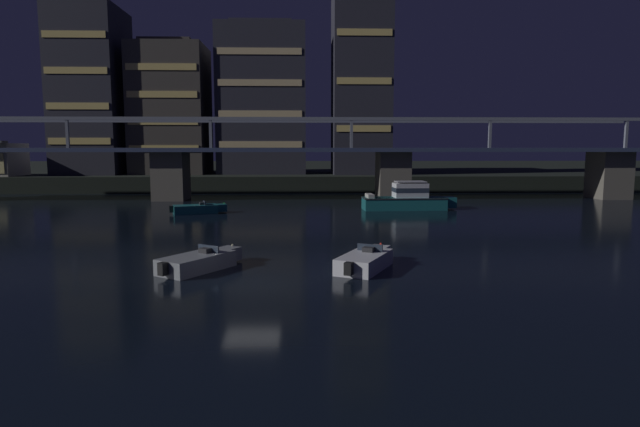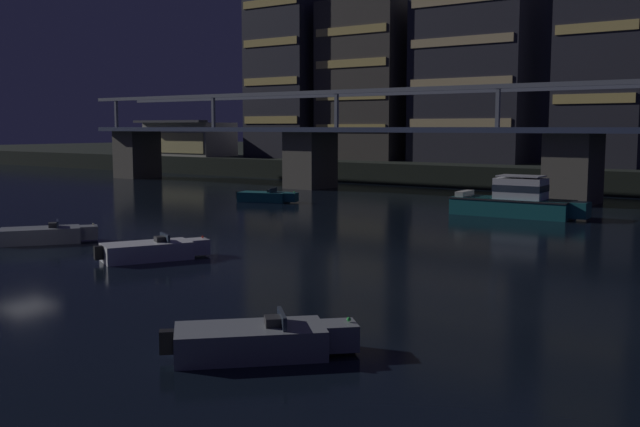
{
  "view_description": "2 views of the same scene",
  "coord_description": "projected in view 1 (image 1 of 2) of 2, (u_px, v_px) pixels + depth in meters",
  "views": [
    {
      "loc": [
        2.3,
        -23.71,
        6.13
      ],
      "look_at": [
        3.63,
        16.96,
        1.09
      ],
      "focal_mm": 30.3,
      "sensor_mm": 36.0,
      "label": 1
    },
    {
      "loc": [
        31.53,
        -19.63,
        6.01
      ],
      "look_at": [
        8.43,
        11.9,
        1.48
      ],
      "focal_mm": 41.9,
      "sensor_mm": 36.0,
      "label": 2
    }
  ],
  "objects": [
    {
      "name": "ground_plane",
      "position": [
        252.0,
        284.0,
        24.2
      ],
      "size": [
        400.0,
        400.0,
        0.0
      ],
      "primitive_type": "plane",
      "color": "black"
    },
    {
      "name": "far_riverbank",
      "position": [
        291.0,
        171.0,
        110.81
      ],
      "size": [
        240.0,
        80.0,
        2.2
      ],
      "primitive_type": "cube",
      "color": "black",
      "rests_on": "ground"
    },
    {
      "name": "river_bridge",
      "position": [
        283.0,
        164.0,
        62.81
      ],
      "size": [
        83.67,
        6.4,
        9.38
      ],
      "color": "#605B51",
      "rests_on": "ground"
    },
    {
      "name": "tower_west_low",
      "position": [
        92.0,
        91.0,
        77.66
      ],
      "size": [
        9.11,
        10.61,
        24.08
      ],
      "color": "#282833",
      "rests_on": "far_riverbank"
    },
    {
      "name": "tower_west_tall",
      "position": [
        171.0,
        109.0,
        78.97
      ],
      "size": [
        10.45,
        9.87,
        19.06
      ],
      "color": "#423D38",
      "rests_on": "far_riverbank"
    },
    {
      "name": "tower_central",
      "position": [
        263.0,
        101.0,
        81.28
      ],
      "size": [
        12.7,
        12.54,
        21.89
      ],
      "color": "#282833",
      "rests_on": "far_riverbank"
    },
    {
      "name": "tower_east_tall",
      "position": [
        361.0,
        61.0,
        77.67
      ],
      "size": [
        8.13,
        9.23,
        32.75
      ],
      "color": "#282833",
      "rests_on": "far_riverbank"
    },
    {
      "name": "cabin_cruiser_near_left",
      "position": [
        407.0,
        199.0,
        52.94
      ],
      "size": [
        9.22,
        3.04,
        2.79
      ],
      "color": "#196066",
      "rests_on": "ground"
    },
    {
      "name": "speedboat_near_center",
      "position": [
        200.0,
        262.0,
        27.01
      ],
      "size": [
        3.86,
        4.76,
        1.16
      ],
      "color": "gray",
      "rests_on": "ground"
    },
    {
      "name": "speedboat_near_right",
      "position": [
        366.0,
        261.0,
        27.22
      ],
      "size": [
        3.38,
        4.95,
        1.16
      ],
      "color": "silver",
      "rests_on": "ground"
    },
    {
      "name": "speedboat_mid_left",
      "position": [
        198.0,
        209.0,
        49.8
      ],
      "size": [
        5.15,
        2.92,
        1.16
      ],
      "color": "#196066",
      "rests_on": "ground"
    }
  ]
}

